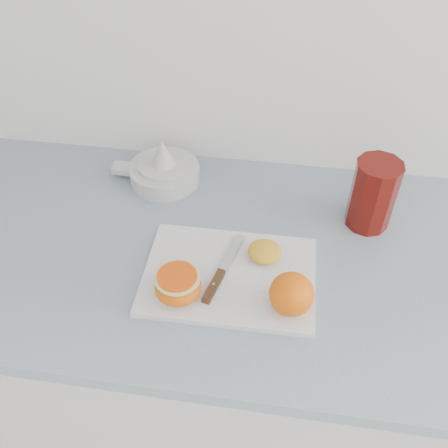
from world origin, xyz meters
name	(u,v)px	position (x,y,z in m)	size (l,w,h in m)	color
counter	(259,368)	(-0.21, 1.70, 0.45)	(2.44, 0.64, 0.89)	silver
cutting_board	(229,276)	(-0.28, 1.62, 0.90)	(0.32, 0.23, 0.01)	silver
whole_orange	(291,294)	(-0.16, 1.56, 0.94)	(0.08, 0.08, 0.08)	orange
half_orange	(178,285)	(-0.36, 1.56, 0.93)	(0.08, 0.08, 0.05)	orange
squeezed_shell	(265,251)	(-0.22, 1.68, 0.92)	(0.06, 0.06, 0.03)	gold
paring_knife	(217,280)	(-0.30, 1.60, 0.91)	(0.06, 0.18, 0.01)	#3F2D16
citrus_juicer	(164,170)	(-0.47, 1.89, 0.92)	(0.20, 0.16, 0.11)	silver
red_tumbler	(372,197)	(-0.02, 1.82, 0.96)	(0.09, 0.09, 0.15)	#5C0D08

